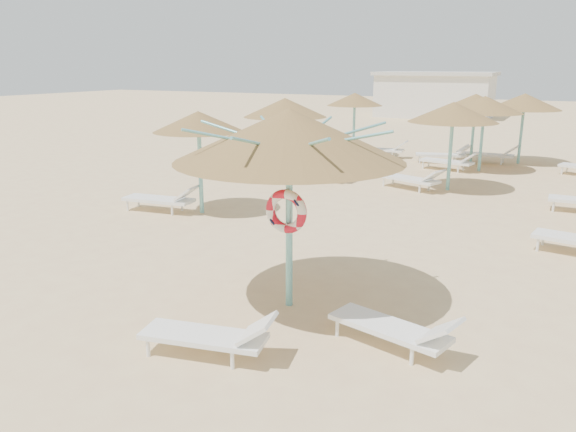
% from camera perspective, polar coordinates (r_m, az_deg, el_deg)
% --- Properties ---
extents(ground, '(120.00, 120.00, 0.00)m').
position_cam_1_polar(ground, '(8.83, 0.50, -10.08)').
color(ground, '#DEC087').
rests_on(ground, ground).
extents(main_palapa, '(3.50, 3.50, 3.14)m').
position_cam_1_polar(main_palapa, '(8.46, 0.12, 8.14)').
color(main_palapa, '#6CBABB').
rests_on(main_palapa, ground).
extents(lounger_main_a, '(1.88, 0.89, 0.66)m').
position_cam_1_polar(lounger_main_a, '(7.62, -7.72, -11.90)').
color(lounger_main_a, white).
rests_on(lounger_main_a, ground).
extents(lounger_main_b, '(1.89, 0.98, 0.66)m').
position_cam_1_polar(lounger_main_b, '(7.87, 11.00, -11.14)').
color(lounger_main_b, white).
rests_on(lounger_main_b, ground).
extents(palapa_field, '(18.54, 14.45, 2.72)m').
position_cam_1_polar(palapa_field, '(18.21, 22.85, 9.39)').
color(palapa_field, '#6CBABB').
rests_on(palapa_field, ground).
extents(service_hut, '(8.40, 4.40, 3.25)m').
position_cam_1_polar(service_hut, '(43.27, 14.65, 11.86)').
color(service_hut, silver).
rests_on(service_hut, ground).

